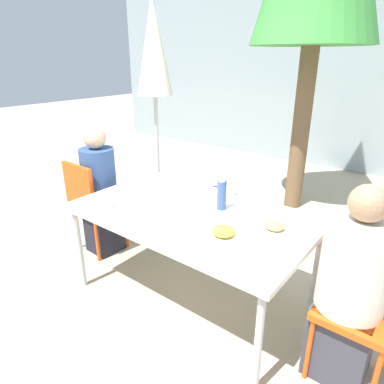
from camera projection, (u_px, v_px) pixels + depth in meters
name	position (u px, v px, depth m)	size (l,w,h in m)	color
ground_plane	(192.00, 295.00, 2.69)	(24.00, 24.00, 0.00)	tan
building_facade	(361.00, 74.00, 5.19)	(10.00, 0.20, 3.00)	#89999E
dining_table	(192.00, 218.00, 2.44)	(1.69, 1.00, 0.73)	silver
chair_left	(91.00, 200.00, 3.13)	(0.41, 0.41, 0.89)	#E54C14
person_left	(101.00, 195.00, 3.14)	(0.30, 0.30, 1.20)	black
chair_right	(362.00, 293.00, 1.90)	(0.40, 0.40, 0.89)	#E54C14
person_right	(350.00, 293.00, 1.86)	(0.36, 0.36, 1.18)	#383842
closed_umbrella	(154.00, 56.00, 3.61)	(0.38, 0.38, 2.34)	#333333
plate_0	(223.00, 233.00, 2.07)	(0.26, 0.26, 0.07)	white
plate_1	(275.00, 228.00, 2.14)	(0.22, 0.22, 0.06)	white
bottle	(222.00, 195.00, 2.43)	(0.07, 0.07, 0.23)	#334C8E
drinking_cup	(230.00, 190.00, 2.68)	(0.07, 0.07, 0.10)	white
salad_bowl	(101.00, 204.00, 2.48)	(0.16, 0.16, 0.05)	white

